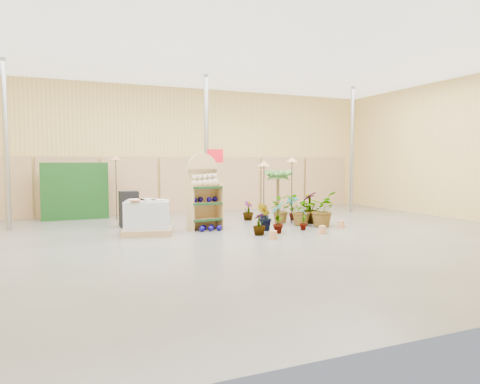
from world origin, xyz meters
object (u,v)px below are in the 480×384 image
Objects in this scene: potted_plant_2 at (301,210)px; pallet_stack at (147,217)px; bird_table_front at (264,166)px; display_shelf at (204,194)px.

pallet_stack is at bearing 177.39° from potted_plant_2.
bird_table_front is at bearing -163.79° from potted_plant_2.
bird_table_front is 2.11× the size of potted_plant_2.
potted_plant_2 is (2.75, -0.48, -0.50)m from display_shelf.
bird_table_front is 1.91m from potted_plant_2.
bird_table_front is at bearing 2.76° from pallet_stack.
display_shelf reaches higher than pallet_stack.
display_shelf is 2.83m from potted_plant_2.
display_shelf is 1.11× the size of bird_table_front.
pallet_stack reaches higher than potted_plant_2.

